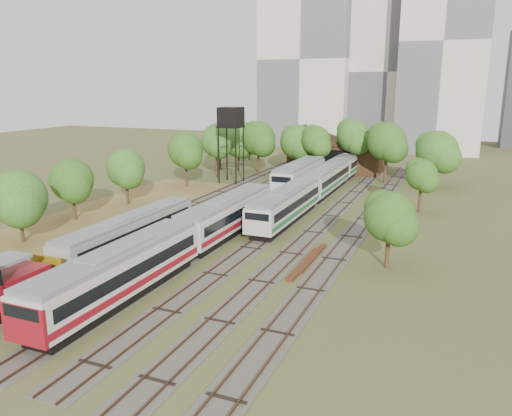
% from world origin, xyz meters
% --- Properties ---
extents(ground, '(240.00, 240.00, 0.00)m').
position_xyz_m(ground, '(0.00, 0.00, 0.00)').
color(ground, '#475123').
rests_on(ground, ground).
extents(dry_grass_patch, '(14.00, 60.00, 0.04)m').
position_xyz_m(dry_grass_patch, '(-18.00, 8.00, 0.02)').
color(dry_grass_patch, brown).
rests_on(dry_grass_patch, ground).
extents(tracks, '(24.60, 80.00, 0.19)m').
position_xyz_m(tracks, '(-0.67, 25.00, 0.04)').
color(tracks, '#4C473D').
rests_on(tracks, ground).
extents(railcar_red_set, '(3.11, 34.57, 3.85)m').
position_xyz_m(railcar_red_set, '(-2.00, 4.94, 2.03)').
color(railcar_red_set, black).
rests_on(railcar_red_set, ground).
extents(railcar_green_set, '(3.01, 52.08, 3.72)m').
position_xyz_m(railcar_green_set, '(2.00, 37.94, 1.97)').
color(railcar_green_set, black).
rests_on(railcar_green_set, ground).
extents(railcar_rear, '(3.25, 16.07, 4.03)m').
position_xyz_m(railcar_rear, '(-2.00, 37.97, 2.13)').
color(railcar_rear, black).
rests_on(railcar_rear, ground).
extents(old_grey_coach, '(2.68, 18.00, 3.30)m').
position_xyz_m(old_grey_coach, '(-8.00, 5.59, 1.80)').
color(old_grey_coach, black).
rests_on(old_grey_coach, ground).
extents(water_tower, '(3.39, 3.39, 11.71)m').
position_xyz_m(water_tower, '(-13.77, 39.66, 9.87)').
color(water_tower, black).
rests_on(water_tower, ground).
extents(rail_pile_near, '(0.55, 8.31, 0.28)m').
position_xyz_m(rail_pile_near, '(8.00, 8.15, 0.14)').
color(rail_pile_near, '#552C18').
rests_on(rail_pile_near, ground).
extents(rail_pile_far, '(0.48, 7.75, 0.25)m').
position_xyz_m(rail_pile_far, '(8.20, 9.88, 0.13)').
color(rail_pile_far, '#552C18').
rests_on(rail_pile_far, ground).
extents(maintenance_shed, '(16.45, 11.55, 7.58)m').
position_xyz_m(maintenance_shed, '(-1.00, 57.98, 2.91)').
color(maintenance_shed, '#341E13').
rests_on(maintenance_shed, ground).
extents(tree_band_left, '(8.16, 75.60, 8.41)m').
position_xyz_m(tree_band_left, '(-19.81, 30.24, 5.09)').
color(tree_band_left, '#382616').
rests_on(tree_band_left, ground).
extents(tree_band_far, '(39.53, 11.13, 9.49)m').
position_xyz_m(tree_band_far, '(-1.25, 49.62, 5.90)').
color(tree_band_far, '#382616').
rests_on(tree_band_far, ground).
extents(tree_band_right, '(5.31, 41.27, 7.07)m').
position_xyz_m(tree_band_right, '(15.16, 28.59, 4.66)').
color(tree_band_right, '#382616').
rests_on(tree_band_right, ground).
extents(tower_left, '(22.00, 16.00, 42.00)m').
position_xyz_m(tower_left, '(-18.00, 95.00, 21.00)').
color(tower_left, beige).
rests_on(tower_left, ground).
extents(tower_centre, '(20.00, 18.00, 36.00)m').
position_xyz_m(tower_centre, '(2.00, 100.00, 18.00)').
color(tower_centre, beige).
rests_on(tower_centre, ground).
extents(tower_right, '(18.00, 16.00, 48.00)m').
position_xyz_m(tower_right, '(14.00, 92.00, 24.00)').
color(tower_right, beige).
rests_on(tower_right, ground).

